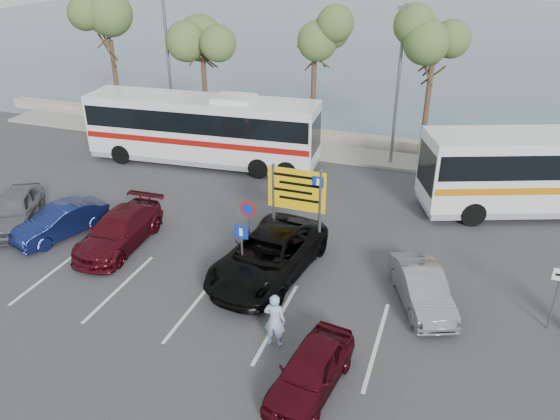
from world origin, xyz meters
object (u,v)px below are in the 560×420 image
(direction_sign, at_px, (297,197))
(car_blue, at_px, (60,222))
(suv_black, at_px, (268,255))
(street_lamp_left, at_px, (168,61))
(coach_bus_left, at_px, (203,132))
(car_maroon, at_px, (119,230))
(car_silver_a, at_px, (14,210))
(car_silver_b, at_px, (422,288))
(pedestrian_near, at_px, (275,320))
(street_lamp_right, at_px, (398,79))
(car_red, at_px, (311,370))

(direction_sign, height_order, car_blue, direction_sign)
(direction_sign, height_order, suv_black, direction_sign)
(street_lamp_left, height_order, coach_bus_left, street_lamp_left)
(car_maroon, distance_m, suv_black, 6.22)
(direction_sign, relative_size, coach_bus_left, 0.29)
(car_silver_a, height_order, car_maroon, car_silver_a)
(car_silver_a, bearing_deg, car_blue, -30.06)
(direction_sign, distance_m, suv_black, 2.41)
(coach_bus_left, xyz_separation_m, car_silver_b, (12.40, -9.00, -1.13))
(suv_black, xyz_separation_m, pedestrian_near, (1.50, -3.50, 0.10))
(street_lamp_right, relative_size, pedestrian_near, 4.48)
(street_lamp_left, relative_size, suv_black, 1.41)
(car_blue, bearing_deg, car_silver_b, 19.43)
(street_lamp_left, bearing_deg, car_blue, -82.66)
(street_lamp_right, relative_size, car_maroon, 1.72)
(street_lamp_left, height_order, car_red, street_lamp_left)
(street_lamp_left, bearing_deg, direction_sign, -43.17)
(car_blue, xyz_separation_m, car_maroon, (2.72, 0.09, 0.04))
(street_lamp_right, height_order, car_blue, street_lamp_right)
(coach_bus_left, bearing_deg, pedestrian_near, -55.78)
(street_lamp_right, xyz_separation_m, direction_sign, (-2.00, -10.32, -2.17))
(direction_sign, bearing_deg, car_blue, -169.28)
(direction_sign, height_order, pedestrian_near, direction_sign)
(car_red, bearing_deg, car_silver_a, 169.63)
(direction_sign, distance_m, car_blue, 9.78)
(pedestrian_near, bearing_deg, car_silver_b, -141.34)
(car_maroon, relative_size, suv_black, 0.82)
(coach_bus_left, height_order, pedestrian_near, coach_bus_left)
(direction_sign, relative_size, car_red, 1.00)
(car_silver_a, bearing_deg, direction_sign, -19.73)
(direction_sign, height_order, car_silver_b, direction_sign)
(car_maroon, relative_size, pedestrian_near, 2.61)
(street_lamp_left, xyz_separation_m, car_silver_b, (15.90, -12.02, -3.97))
(suv_black, distance_m, pedestrian_near, 3.81)
(street_lamp_left, relative_size, car_blue, 2.06)
(suv_black, bearing_deg, pedestrian_near, -59.29)
(direction_sign, distance_m, car_maroon, 7.15)
(car_red, bearing_deg, pedestrian_near, 146.79)
(car_silver_a, bearing_deg, pedestrian_near, -43.13)
(street_lamp_right, distance_m, direction_sign, 10.73)
(street_lamp_left, xyz_separation_m, car_blue, (1.56, -12.11, -3.96))
(car_maroon, distance_m, car_silver_b, 11.62)
(street_lamp_right, height_order, pedestrian_near, street_lamp_right)
(coach_bus_left, relative_size, car_red, 3.42)
(car_blue, bearing_deg, pedestrian_near, 0.98)
(street_lamp_right, bearing_deg, car_maroon, -125.95)
(direction_sign, xyz_separation_m, pedestrian_near, (1.00, -5.20, -1.54))
(coach_bus_left, distance_m, car_silver_b, 15.36)
(direction_sign, distance_m, car_silver_a, 12.08)
(car_red, xyz_separation_m, pedestrian_near, (-1.50, 1.32, 0.28))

